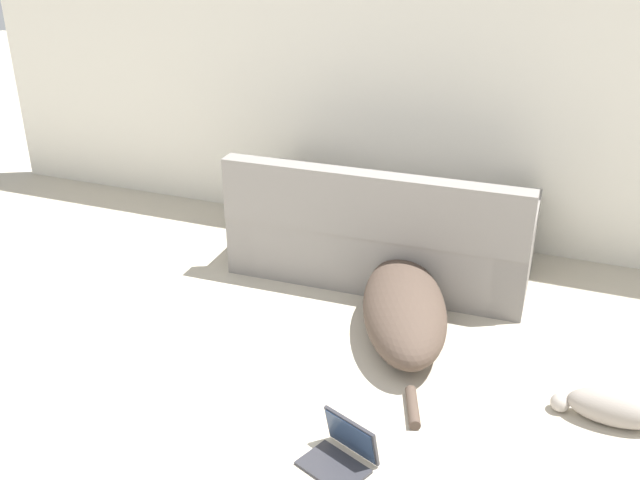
# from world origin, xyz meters

# --- Properties ---
(wall_back) EXTENTS (7.10, 0.06, 2.61)m
(wall_back) POSITION_xyz_m (0.00, 3.58, 1.30)
(wall_back) COLOR silver
(wall_back) RESTS_ON ground_plane
(couch) EXTENTS (2.02, 0.97, 0.84)m
(couch) POSITION_xyz_m (0.12, 2.89, 0.27)
(couch) COLOR gray
(couch) RESTS_ON ground_plane
(dog) EXTENTS (0.84, 1.63, 0.35)m
(dog) POSITION_xyz_m (0.46, 2.20, 0.17)
(dog) COLOR #4C3D33
(dog) RESTS_ON ground_plane
(cat) EXTENTS (0.62, 0.19, 0.18)m
(cat) POSITION_xyz_m (1.64, 1.73, 0.09)
(cat) COLOR gray
(cat) RESTS_ON ground_plane
(laptop_open) EXTENTS (0.37, 0.35, 0.22)m
(laptop_open) POSITION_xyz_m (0.51, 1.00, 0.07)
(laptop_open) COLOR #2D2D33
(laptop_open) RESTS_ON ground_plane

